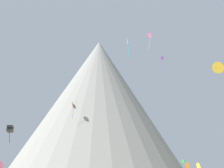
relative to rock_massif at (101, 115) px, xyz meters
name	(u,v)px	position (x,y,z in m)	size (l,w,h in m)	color
rock_massif	(101,115)	(0.00, 0.00, 0.00)	(104.70, 104.70, 62.34)	gray
kite_white_low	(25,166)	(-23.21, -20.92, -21.24)	(0.99, 1.53, 4.62)	white
kite_lime_high	(73,104)	(-7.74, -25.51, -1.95)	(0.64, 1.98, 5.93)	#8CD133
kite_magenta_high	(73,105)	(-8.74, -19.94, -0.89)	(1.26, 2.13, 4.75)	#D1339E
kite_violet_high	(162,61)	(20.01, -39.60, 7.22)	(1.04, 0.33, 4.90)	purple
kite_green_low	(183,162)	(26.68, -26.45, -20.17)	(1.20, 1.19, 4.14)	green
kite_gold_high	(218,68)	(28.84, -57.19, -2.09)	(2.59, 0.46, 2.59)	gold
kite_cyan_high	(128,44)	(9.79, -50.13, 7.46)	(0.36, 0.92, 5.07)	#33BCDB
kite_yellow_low	(199,167)	(25.47, -47.47, -22.31)	(1.02, 1.99, 4.99)	yellow
kite_pink_high	(150,37)	(14.83, -54.37, 6.98)	(0.93, 0.53, 4.37)	pink
kite_black_low	(10,129)	(-15.88, -54.70, -14.71)	(1.33, 1.42, 3.68)	black
kite_orange_low	(188,167)	(22.33, -49.79, -22.31)	(0.96, 0.12, 1.67)	orange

